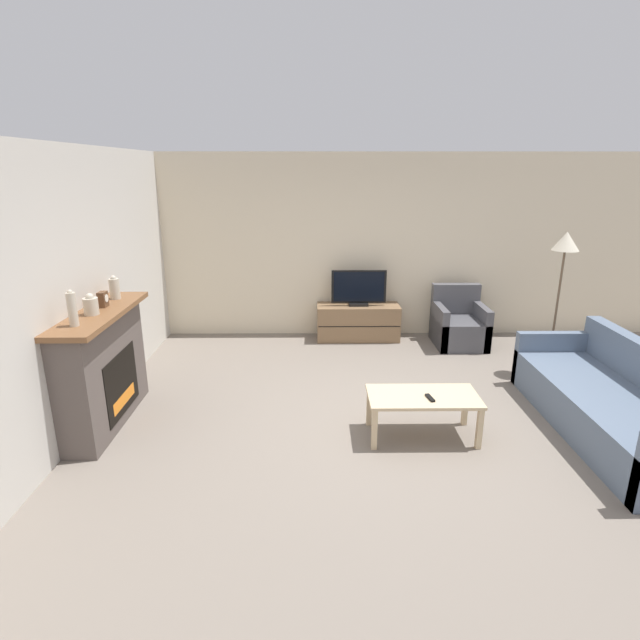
{
  "coord_description": "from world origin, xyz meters",
  "views": [
    {
      "loc": [
        -0.65,
        -4.54,
        2.48
      ],
      "look_at": [
        -0.59,
        0.78,
        0.85
      ],
      "focal_mm": 28.0,
      "sensor_mm": 36.0,
      "label": 1
    }
  ],
  "objects": [
    {
      "name": "remote",
      "position": [
        0.42,
        -0.35,
        0.44
      ],
      "size": [
        0.07,
        0.15,
        0.02
      ],
      "rotation": [
        0.0,
        0.0,
        0.19
      ],
      "color": "black",
      "rests_on": "coffee_table"
    },
    {
      "name": "mantel_clock",
      "position": [
        -2.72,
        0.19,
        1.25
      ],
      "size": [
        0.08,
        0.11,
        0.15
      ],
      "color": "brown",
      "rests_on": "fireplace"
    },
    {
      "name": "wall_back",
      "position": [
        0.0,
        2.88,
        1.35
      ],
      "size": [
        12.0,
        0.06,
        2.7
      ],
      "color": "beige",
      "rests_on": "ground"
    },
    {
      "name": "coffee_table",
      "position": [
        0.37,
        -0.28,
        0.37
      ],
      "size": [
        1.04,
        0.53,
        0.43
      ],
      "color": "#CCB289",
      "rests_on": "ground"
    },
    {
      "name": "floor_lamp",
      "position": [
        2.31,
        1.3,
        1.51
      ],
      "size": [
        0.31,
        0.31,
        1.76
      ],
      "color": "black",
      "rests_on": "ground"
    },
    {
      "name": "wall_left",
      "position": [
        -2.94,
        0.0,
        1.35
      ],
      "size": [
        0.06,
        12.0,
        2.7
      ],
      "color": "beige",
      "rests_on": "ground"
    },
    {
      "name": "armchair",
      "position": [
        1.45,
        2.34,
        0.28
      ],
      "size": [
        0.7,
        0.76,
        0.84
      ],
      "color": "#4C4C51",
      "rests_on": "ground"
    },
    {
      "name": "tv_stand",
      "position": [
        -0.0,
        2.59,
        0.26
      ],
      "size": [
        1.22,
        0.45,
        0.53
      ],
      "color": "brown",
      "rests_on": "ground"
    },
    {
      "name": "mantel_vase_left",
      "position": [
        -2.72,
        -0.43,
        1.33
      ],
      "size": [
        0.08,
        0.08,
        0.32
      ],
      "color": "beige",
      "rests_on": "fireplace"
    },
    {
      "name": "ground_plane",
      "position": [
        0.0,
        0.0,
        0.0
      ],
      "size": [
        24.0,
        24.0,
        0.0
      ],
      "primitive_type": "plane",
      "color": "slate"
    },
    {
      "name": "mantel_vase_centre_left",
      "position": [
        -2.72,
        -0.08,
        1.26
      ],
      "size": [
        0.13,
        0.13,
        0.2
      ],
      "color": "beige",
      "rests_on": "fireplace"
    },
    {
      "name": "fireplace",
      "position": [
        -2.74,
        0.04,
        0.6
      ],
      "size": [
        0.45,
        1.55,
        1.17
      ],
      "color": "#564C47",
      "rests_on": "ground"
    },
    {
      "name": "couch",
      "position": [
        2.25,
        -0.22,
        0.27
      ],
      "size": [
        0.96,
        2.43,
        0.83
      ],
      "color": "slate",
      "rests_on": "ground"
    },
    {
      "name": "tv",
      "position": [
        -0.0,
        2.59,
        0.77
      ],
      "size": [
        0.81,
        0.18,
        0.53
      ],
      "color": "black",
      "rests_on": "tv_stand"
    },
    {
      "name": "mantel_vase_right",
      "position": [
        -2.72,
        0.5,
        1.29
      ],
      "size": [
        0.1,
        0.1,
        0.25
      ],
      "color": "beige",
      "rests_on": "fireplace"
    }
  ]
}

